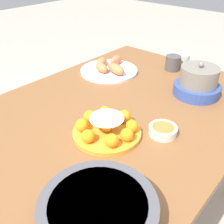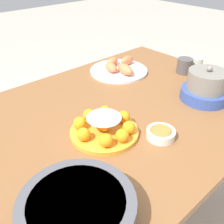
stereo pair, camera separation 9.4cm
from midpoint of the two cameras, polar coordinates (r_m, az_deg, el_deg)
name	(u,v)px [view 2 (the right image)]	position (r m, az deg, el deg)	size (l,w,h in m)	color
ground_plane	(117,224)	(1.63, 2.86, -23.24)	(12.00, 12.00, 0.00)	#B2A899
dining_table	(118,129)	(1.14, 3.77, -3.69)	(1.35, 0.96, 0.77)	brown
cake_plate	(104,127)	(0.93, 1.24, -3.47)	(0.25, 0.25, 0.08)	gold
serving_bowl	(77,210)	(0.66, -3.23, -20.77)	(0.28, 0.28, 0.08)	#4C4C51
sauce_bowl	(161,134)	(0.94, 13.41, -4.68)	(0.10, 0.10, 0.03)	silver
seafood_platter	(119,69)	(1.42, 3.48, 9.39)	(0.30, 0.30, 0.06)	silver
cup_near	(196,63)	(1.54, 19.53, 9.99)	(0.07, 0.07, 0.06)	beige
cup_far	(185,66)	(1.46, 17.35, 9.54)	(0.08, 0.08, 0.08)	#4C4747
warming_pot	(206,87)	(1.21, 21.86, 5.01)	(0.21, 0.21, 0.16)	#334C99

